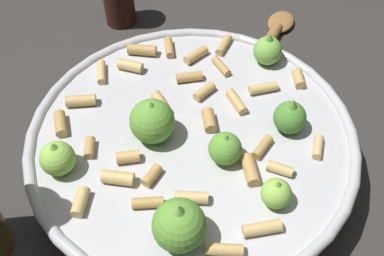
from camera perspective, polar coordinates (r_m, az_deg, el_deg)
The scene contains 3 objects.
ground_plane at distance 0.52m, azimuth 0.00°, elevation -4.41°, with size 2.40×2.40×0.00m, color #2D2B28.
cooking_pan at distance 0.49m, azimuth -0.01°, elevation -2.27°, with size 0.34×0.34×0.11m.
wooden_spoon at distance 0.63m, azimuth 8.48°, elevation 8.81°, with size 0.17×0.21×0.02m.
Camera 1 is at (0.06, 0.29, 0.42)m, focal length 43.30 mm.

